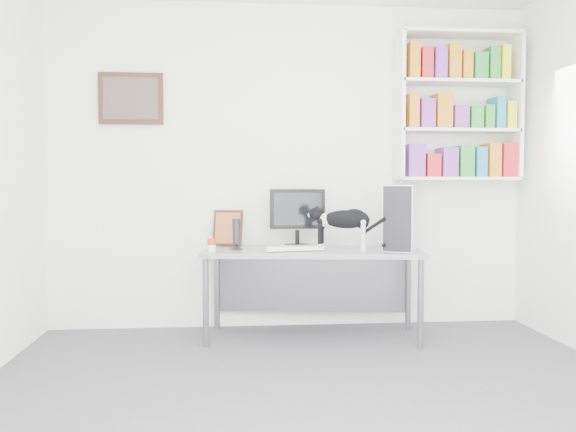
{
  "coord_description": "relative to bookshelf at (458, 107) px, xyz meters",
  "views": [
    {
      "loc": [
        -0.48,
        -3.13,
        1.2
      ],
      "look_at": [
        -0.05,
        1.53,
        0.96
      ],
      "focal_mm": 38.0,
      "sensor_mm": 36.0,
      "label": 1
    }
  ],
  "objects": [
    {
      "name": "keyboard",
      "position": [
        -1.42,
        -0.37,
        -1.14
      ],
      "size": [
        0.46,
        0.24,
        0.03
      ],
      "primitive_type": "cube",
      "rotation": [
        0.0,
        0.0,
        0.16
      ],
      "color": "white",
      "rests_on": "desk"
    },
    {
      "name": "wall_art",
      "position": [
        -2.7,
        0.12,
        0.05
      ],
      "size": [
        0.52,
        0.04,
        0.42
      ],
      "primitive_type": "cube",
      "color": "#452416",
      "rests_on": "room"
    },
    {
      "name": "desk",
      "position": [
        -1.26,
        -0.31,
        -1.5
      ],
      "size": [
        1.74,
        0.85,
        0.7
      ],
      "primitive_type": "cube",
      "rotation": [
        0.0,
        0.0,
        -0.12
      ],
      "color": "gray",
      "rests_on": "room"
    },
    {
      "name": "soup_can",
      "position": [
        -2.04,
        -0.38,
        -1.11
      ],
      "size": [
        0.08,
        0.08,
        0.1
      ],
      "primitive_type": "cylinder",
      "rotation": [
        0.0,
        0.0,
        0.18
      ],
      "color": "red",
      "rests_on": "desk"
    },
    {
      "name": "leaning_print",
      "position": [
        -1.92,
        0.03,
        -1.0
      ],
      "size": [
        0.26,
        0.17,
        0.3
      ],
      "primitive_type": "cube",
      "rotation": [
        0.0,
        0.0,
        -0.3
      ],
      "color": "#452416",
      "rests_on": "desk"
    },
    {
      "name": "pc_tower",
      "position": [
        -0.56,
        -0.34,
        -0.9
      ],
      "size": [
        0.4,
        0.55,
        0.5
      ],
      "primitive_type": "cube",
      "rotation": [
        0.0,
        0.0,
        -0.41
      ],
      "color": "silver",
      "rests_on": "desk"
    },
    {
      "name": "bookshelf",
      "position": [
        0.0,
        0.0,
        0.0
      ],
      "size": [
        1.03,
        0.28,
        1.24
      ],
      "primitive_type": "cube",
      "color": "white",
      "rests_on": "room"
    },
    {
      "name": "speaker",
      "position": [
        -1.85,
        -0.27,
        -1.03
      ],
      "size": [
        0.13,
        0.13,
        0.25
      ],
      "primitive_type": "cylinder",
      "rotation": [
        0.0,
        0.0,
        0.17
      ],
      "color": "black",
      "rests_on": "desk"
    },
    {
      "name": "monitor",
      "position": [
        -1.36,
        -0.09,
        -0.92
      ],
      "size": [
        0.46,
        0.24,
        0.48
      ],
      "primitive_type": "cube",
      "rotation": [
        0.0,
        0.0,
        0.05
      ],
      "color": "black",
      "rests_on": "desk"
    },
    {
      "name": "room",
      "position": [
        -1.4,
        -1.85,
        -0.5
      ],
      "size": [
        4.01,
        4.01,
        2.7
      ],
      "color": "#525257",
      "rests_on": "ground"
    },
    {
      "name": "cat",
      "position": [
        -1.04,
        -0.45,
        -0.99
      ],
      "size": [
        0.55,
        0.31,
        0.33
      ],
      "primitive_type": null,
      "rotation": [
        0.0,
        0.0,
        -0.35
      ],
      "color": "black",
      "rests_on": "desk"
    }
  ]
}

